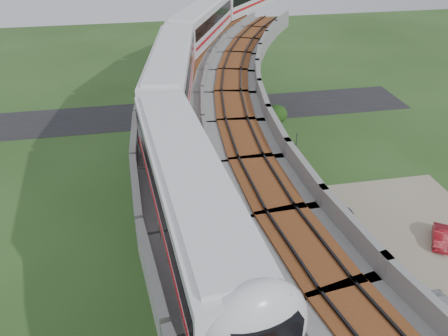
{
  "coord_description": "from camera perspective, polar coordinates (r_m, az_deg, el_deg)",
  "views": [
    {
      "loc": [
        -3.22,
        -20.69,
        22.82
      ],
      "look_at": [
        1.33,
        3.89,
        7.5
      ],
      "focal_mm": 35.0,
      "sensor_mm": 36.0,
      "label": 1
    }
  ],
  "objects": [
    {
      "name": "tree_0",
      "position": [
        49.56,
        6.88,
        6.98
      ],
      "size": [
        2.44,
        2.44,
        3.48
      ],
      "color": "#382314",
      "rests_on": "ground"
    },
    {
      "name": "ground",
      "position": [
        30.97,
        -1.15,
        -15.97
      ],
      "size": [
        160.0,
        160.0,
        0.0
      ],
      "primitive_type": "plane",
      "color": "#29461C",
      "rests_on": "ground"
    },
    {
      "name": "viaduct",
      "position": [
        25.84,
        7.07,
        -0.97
      ],
      "size": [
        19.58,
        73.98,
        11.4
      ],
      "color": "#99968E",
      "rests_on": "ground"
    },
    {
      "name": "car_white",
      "position": [
        32.41,
        27.16,
        -16.3
      ],
      "size": [
        1.41,
        3.32,
        1.12
      ],
      "primitive_type": "imported",
      "rotation": [
        0.0,
        0.0,
        -0.03
      ],
      "color": "silver",
      "rests_on": "dirt_lot"
    },
    {
      "name": "tree_5",
      "position": [
        27.41,
        16.34,
        -19.1
      ],
      "size": [
        2.56,
        2.56,
        3.28
      ],
      "color": "#382314",
      "rests_on": "ground"
    },
    {
      "name": "fence",
      "position": [
        32.92,
        16.23,
        -12.19
      ],
      "size": [
        3.87,
        38.73,
        1.5
      ],
      "color": "#2D382D",
      "rests_on": "ground"
    },
    {
      "name": "tree_1",
      "position": [
        44.87,
        7.36,
        3.51
      ],
      "size": [
        2.03,
        2.03,
        2.82
      ],
      "color": "#382314",
      "rests_on": "ground"
    },
    {
      "name": "asphalt_road",
      "position": [
        55.67,
        -6.3,
        7.13
      ],
      "size": [
        60.0,
        8.0,
        0.03
      ],
      "primitive_type": "cube",
      "color": "#232326",
      "rests_on": "ground"
    },
    {
      "name": "metro_train",
      "position": [
        38.63,
        -1.57,
        15.71
      ],
      "size": [
        20.57,
        59.01,
        3.64
      ],
      "color": "white",
      "rests_on": "ground"
    },
    {
      "name": "dirt_lot",
      "position": [
        34.14,
        24.09,
        -13.89
      ],
      "size": [
        18.0,
        26.0,
        0.04
      ],
      "primitive_type": "cube",
      "color": "gray",
      "rests_on": "ground"
    },
    {
      "name": "tree_4",
      "position": [
        29.76,
        13.84,
        -13.74
      ],
      "size": [
        2.72,
        2.72,
        3.29
      ],
      "color": "#382314",
      "rests_on": "ground"
    },
    {
      "name": "car_dark",
      "position": [
        37.45,
        13.74,
        -5.86
      ],
      "size": [
        4.37,
        2.22,
        1.22
      ],
      "primitive_type": "imported",
      "rotation": [
        0.0,
        0.0,
        1.7
      ],
      "color": "black",
      "rests_on": "dirt_lot"
    },
    {
      "name": "tree_3",
      "position": [
        34.97,
        9.69,
        -5.44
      ],
      "size": [
        2.57,
        2.57,
        3.16
      ],
      "color": "#382314",
      "rests_on": "ground"
    },
    {
      "name": "car_red",
      "position": [
        38.15,
        26.45,
        -8.1
      ],
      "size": [
        2.65,
        3.28,
        1.05
      ],
      "primitive_type": "imported",
      "rotation": [
        0.0,
        0.0,
        -0.57
      ],
      "color": "maroon",
      "rests_on": "dirt_lot"
    },
    {
      "name": "tree_2",
      "position": [
        39.05,
        8.38,
        -1.36
      ],
      "size": [
        2.95,
        2.95,
        3.1
      ],
      "color": "#382314",
      "rests_on": "ground"
    }
  ]
}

